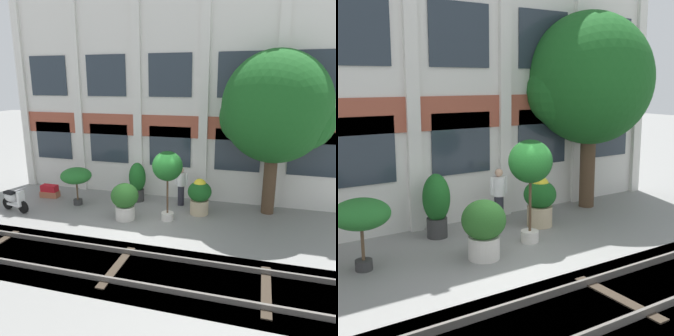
{
  "view_description": "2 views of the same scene",
  "coord_description": "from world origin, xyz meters",
  "views": [
    {
      "loc": [
        3.63,
        -10.25,
        4.88
      ],
      "look_at": [
        0.39,
        1.18,
        1.76
      ],
      "focal_mm": 35.0,
      "sensor_mm": 36.0,
      "label": 1
    },
    {
      "loc": [
        -6.01,
        -8.54,
        3.96
      ],
      "look_at": [
        0.68,
        1.63,
        1.67
      ],
      "focal_mm": 50.0,
      "sensor_mm": 36.0,
      "label": 2
    }
  ],
  "objects": [
    {
      "name": "broadleaf_tree",
      "position": [
        4.1,
        2.15,
        3.9
      ],
      "size": [
        4.03,
        3.84,
        6.02
      ],
      "color": "#4C3826",
      "rests_on": "ground"
    },
    {
      "name": "potted_plant_square_trough",
      "position": [
        -5.05,
        1.4,
        0.26
      ],
      "size": [
        0.81,
        0.45,
        0.54
      ],
      "color": "#B76647",
      "rests_on": "ground"
    },
    {
      "name": "potted_plant_glazed_jar",
      "position": [
        -0.93,
        0.09,
        0.76
      ],
      "size": [
        1.01,
        1.01,
        1.36
      ],
      "color": "beige",
      "rests_on": "ground"
    },
    {
      "name": "potted_plant_tall_urn",
      "position": [
        -3.39,
        0.92,
        1.2
      ],
      "size": [
        1.23,
        1.23,
        1.55
      ],
      "color": "#333333",
      "rests_on": "ground"
    },
    {
      "name": "potted_plant_fluted_column",
      "position": [
        1.59,
        1.32,
        0.76
      ],
      "size": [
        0.9,
        0.9,
        1.39
      ],
      "color": "tan",
      "rests_on": "ground"
    },
    {
      "name": "apartment_facade",
      "position": [
        -0.0,
        3.09,
        4.46
      ],
      "size": [
        14.41,
        0.64,
        8.97
      ],
      "color": "silver",
      "rests_on": "ground"
    },
    {
      "name": "resident_by_doorway",
      "position": [
        0.7,
        2.02,
        0.85
      ],
      "size": [
        0.53,
        0.34,
        1.59
      ],
      "rotation": [
        0.0,
        0.0,
        -1.59
      ],
      "color": "#282833",
      "rests_on": "ground"
    },
    {
      "name": "rail_tracks",
      "position": [
        0.0,
        -2.97,
        -0.13
      ],
      "size": [
        22.05,
        2.8,
        0.43
      ],
      "color": "#4C473F",
      "rests_on": "ground"
    },
    {
      "name": "ground_plane",
      "position": [
        0.0,
        0.0,
        0.0
      ],
      "size": [
        80.0,
        80.0,
        0.0
      ],
      "primitive_type": "plane",
      "color": "gray"
    },
    {
      "name": "scooter_near_curb",
      "position": [
        -5.42,
        -0.37,
        0.44
      ],
      "size": [
        1.37,
        0.57,
        0.98
      ],
      "rotation": [
        0.0,
        0.0,
        6.08
      ],
      "color": "black",
      "rests_on": "ground"
    },
    {
      "name": "potted_plant_terracotta_small",
      "position": [
        0.59,
        0.41,
        1.95
      ],
      "size": [
        1.08,
        1.08,
        2.57
      ],
      "color": "beige",
      "rests_on": "ground"
    },
    {
      "name": "potted_plant_ribbed_drum",
      "position": [
        -1.18,
        2.02,
        0.93
      ],
      "size": [
        0.7,
        0.7,
        1.66
      ],
      "color": "#333333",
      "rests_on": "ground"
    }
  ]
}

